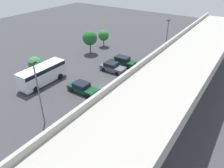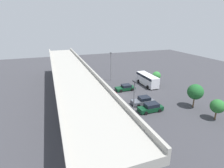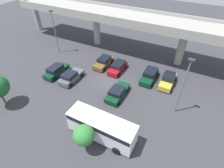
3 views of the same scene
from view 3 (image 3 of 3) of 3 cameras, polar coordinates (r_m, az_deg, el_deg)
ground_plane at (r=27.95m, az=-1.20°, el=0.77°), size 110.26×110.26×0.00m
highway_overpass at (r=33.47m, az=8.02°, el=19.54°), size 52.77×6.87×7.64m
parked_car_0 at (r=30.54m, az=-17.78°, el=4.20°), size 2.05×4.64×1.60m
parked_car_1 at (r=28.56m, az=-13.28°, el=2.36°), size 2.23×4.43×1.55m
parked_car_2 at (r=31.41m, az=-2.69°, el=7.21°), size 2.14×4.56×1.55m
parked_car_3 at (r=30.04m, az=1.92°, el=5.56°), size 2.10×4.39×1.51m
parked_car_4 at (r=25.03m, az=1.78°, el=-2.71°), size 2.19×4.70×1.43m
parked_car_5 at (r=28.63m, az=12.17°, el=2.79°), size 2.13×4.65×1.65m
parked_car_6 at (r=28.38m, az=17.79°, el=1.25°), size 2.06×4.59×1.67m
shuttle_bus at (r=19.73m, az=-3.42°, el=-13.64°), size 7.78×2.66×2.85m
lamp_post_near_aisle at (r=35.47m, az=-18.25°, el=16.59°), size 0.70×0.35×8.16m
lamp_post_mid_lot at (r=21.79m, az=22.33°, el=0.10°), size 0.70×0.35×7.98m
tree_front_right at (r=18.23m, az=-9.20°, el=-16.19°), size 2.18×2.18×3.65m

